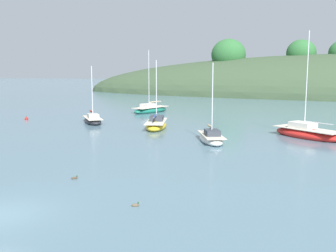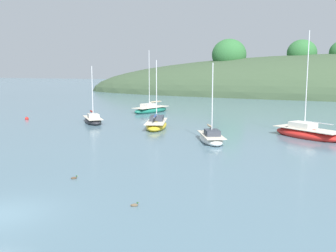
% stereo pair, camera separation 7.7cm
% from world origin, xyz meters
% --- Properties ---
extents(ground_plane, '(400.00, 400.00, 0.00)m').
position_xyz_m(ground_plane, '(0.00, 0.00, 0.00)').
color(ground_plane, slate).
extents(sailboat_white_near, '(3.93, 6.66, 7.49)m').
position_xyz_m(sailboat_white_near, '(-3.64, 25.75, 0.39)').
color(sailboat_white_near, gold).
rests_on(sailboat_white_near, ground).
extents(sailboat_yellow_far, '(4.00, 5.55, 7.05)m').
position_xyz_m(sailboat_yellow_far, '(4.01, 20.16, 0.35)').
color(sailboat_yellow_far, white).
rests_on(sailboat_yellow_far, ground).
extents(sailboat_blue_center, '(4.88, 5.14, 6.86)m').
position_xyz_m(sailboat_blue_center, '(-12.19, 26.62, 0.34)').
color(sailboat_blue_center, '#232328').
rests_on(sailboat_blue_center, ground).
extents(sailboat_black_sloop, '(7.05, 5.83, 10.02)m').
position_xyz_m(sailboat_black_sloop, '(11.73, 25.48, 0.42)').
color(sailboat_black_sloop, red).
rests_on(sailboat_black_sloop, ground).
extents(sailboat_grey_yawl, '(4.11, 6.91, 9.19)m').
position_xyz_m(sailboat_grey_yawl, '(-10.45, 39.43, 0.40)').
color(sailboat_grey_yawl, '#196B56').
rests_on(sailboat_grey_yawl, ground).
extents(mooring_buoy_inner, '(0.44, 0.44, 0.54)m').
position_xyz_m(mooring_buoy_inner, '(-21.58, 26.13, 0.12)').
color(mooring_buoy_inner, red).
rests_on(mooring_buoy_inner, ground).
extents(mooring_buoy_outer, '(0.44, 0.44, 0.54)m').
position_xyz_m(mooring_buoy_outer, '(-6.06, 32.99, 0.12)').
color(mooring_buoy_outer, yellow).
rests_on(mooring_buoy_outer, ground).
extents(duck_lead, '(0.40, 0.33, 0.24)m').
position_xyz_m(duck_lead, '(5.02, 3.15, 0.05)').
color(duck_lead, brown).
rests_on(duck_lead, ground).
extents(duck_lone_right, '(0.37, 0.36, 0.24)m').
position_xyz_m(duck_lone_right, '(-0.29, 5.93, 0.05)').
color(duck_lone_right, '#473828').
rests_on(duck_lone_right, ground).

